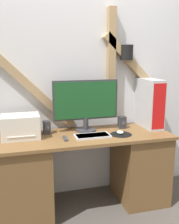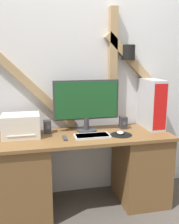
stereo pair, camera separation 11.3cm
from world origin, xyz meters
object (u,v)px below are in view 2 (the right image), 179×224
at_px(mouse, 120,133).
at_px(computer_tower, 151,104).
at_px(monitor, 86,102).
at_px(printer, 21,126).
at_px(speaker_left, 47,127).
at_px(speaker_right, 123,123).
at_px(remote_control, 65,138).
at_px(keyboard, 92,136).

distance_m(mouse, computer_tower, 0.50).
relative_size(monitor, mouse, 8.26).
xyz_separation_m(computer_tower, printer, (-1.33, -0.05, -0.15)).
bearing_deg(speaker_left, computer_tower, -1.34).
bearing_deg(mouse, speaker_right, 62.88).
height_order(computer_tower, speaker_left, computer_tower).
distance_m(monitor, remote_control, 0.44).
bearing_deg(remote_control, mouse, 1.81).
height_order(speaker_left, speaker_right, same).
bearing_deg(keyboard, speaker_left, 151.04).
bearing_deg(speaker_right, mouse, -117.12).
height_order(speaker_right, remote_control, speaker_right).
xyz_separation_m(keyboard, mouse, (0.28, 0.01, 0.01)).
distance_m(mouse, remote_control, 0.55).
bearing_deg(keyboard, computer_tower, 16.18).
distance_m(monitor, mouse, 0.45).
height_order(mouse, remote_control, mouse).
bearing_deg(monitor, remote_control, -138.69).
bearing_deg(speaker_left, printer, -163.53).
distance_m(computer_tower, speaker_left, 1.10).
bearing_deg(speaker_left, keyboard, -28.96).
bearing_deg(mouse, printer, 171.66).
relative_size(monitor, speaker_right, 5.22).
relative_size(speaker_left, speaker_right, 1.00).
height_order(monitor, computer_tower, monitor).
height_order(monitor, speaker_right, monitor).
height_order(monitor, mouse, monitor).
xyz_separation_m(monitor, printer, (-0.64, -0.07, -0.18)).
bearing_deg(remote_control, keyboard, 0.97).
xyz_separation_m(printer, remote_control, (0.39, -0.15, -0.10)).
height_order(monitor, keyboard, monitor).
distance_m(keyboard, speaker_right, 0.44).
relative_size(monitor, computer_tower, 1.29).
height_order(printer, speaker_right, printer).
height_order(printer, speaker_left, printer).
height_order(speaker_left, remote_control, speaker_left).
bearing_deg(computer_tower, speaker_right, 178.15).
relative_size(monitor, keyboard, 1.99).
bearing_deg(monitor, speaker_right, -1.55).
relative_size(keyboard, mouse, 4.16).
distance_m(monitor, speaker_left, 0.46).
distance_m(mouse, printer, 0.95).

